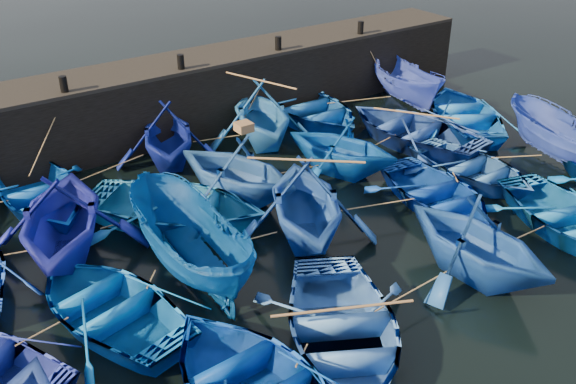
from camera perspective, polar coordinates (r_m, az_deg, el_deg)
ground at (r=16.45m, az=6.41°, el=-6.55°), size 120.00×120.00×0.00m
quay_wall at (r=23.81m, az=-10.17°, el=8.13°), size 26.00×2.50×2.50m
quay_top at (r=23.39m, az=-10.45°, el=11.13°), size 26.00×2.50×0.12m
bollard_1 at (r=21.22m, az=-19.32°, el=9.04°), size 0.24×0.24×0.50m
bollard_2 at (r=22.52m, az=-9.51°, el=11.35°), size 0.24×0.24×0.50m
bollard_3 at (r=24.41m, az=-0.87°, el=13.09°), size 0.24×0.24×0.50m
bollard_4 at (r=26.77m, az=6.47°, el=14.32°), size 0.24×0.24×0.50m
boat_1 at (r=19.89m, az=-21.11°, el=-0.13°), size 3.46×4.81×0.99m
boat_2 at (r=21.37m, az=-10.69°, el=5.09°), size 4.80×5.09×2.13m
boat_3 at (r=22.44m, az=-2.41°, el=7.01°), size 5.05×5.41×2.31m
boat_4 at (r=24.55m, az=1.84°, el=7.47°), size 3.88×5.40×1.11m
boat_5 at (r=26.55m, az=10.58°, el=9.37°), size 2.72×4.75×1.73m
boat_7 at (r=16.97m, az=-19.49°, el=-2.01°), size 5.68×6.01×2.49m
boat_8 at (r=18.06m, az=-9.99°, el=-1.30°), size 6.33×6.46×1.10m
boat_9 at (r=18.72m, az=-4.61°, el=2.12°), size 4.84×5.18×2.20m
boat_10 at (r=20.39m, az=4.78°, el=4.16°), size 4.53×4.81×2.01m
boat_11 at (r=23.11m, az=11.17°, el=5.53°), size 4.69×5.92×1.11m
boat_12 at (r=25.00m, az=15.47°, el=6.75°), size 5.73×6.23×1.05m
boat_14 at (r=14.87m, az=-15.60°, el=-9.64°), size 4.37×5.32×0.96m
boat_15 at (r=15.62m, az=-8.85°, el=-4.58°), size 1.95×5.01×1.93m
boat_16 at (r=16.78m, az=1.55°, el=-0.85°), size 5.46×5.72×2.35m
boat_17 at (r=19.16m, az=13.02°, el=-0.08°), size 3.75×4.81×0.91m
boat_18 at (r=20.95m, az=16.07°, el=2.09°), size 3.33×4.51×0.90m
boat_19 at (r=22.87m, az=23.08°, el=4.34°), size 2.33×4.78×1.77m
boat_22 at (r=13.73m, az=4.82°, el=-12.03°), size 5.43×6.01×1.02m
boat_23 at (r=16.03m, az=16.51°, el=-4.07°), size 3.78×4.32×2.17m
boat_24 at (r=19.03m, az=23.58°, el=-2.05°), size 4.39×5.32×0.96m
wooden_crate at (r=18.34m, az=-3.95°, el=5.79°), size 0.44×0.45×0.26m
mooring_ropes at (r=19.53m, az=-2.65°, el=2.63°), size 18.33×12.09×2.10m
loose_oars at (r=18.41m, az=3.98°, el=3.85°), size 10.98×11.86×1.38m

